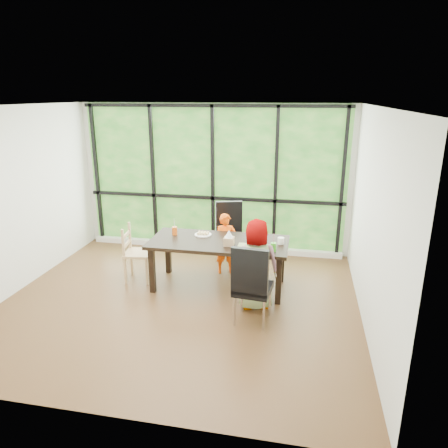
# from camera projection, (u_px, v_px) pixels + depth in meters

# --- Properties ---
(ground) EXTENTS (5.00, 5.00, 0.00)m
(ground) POSITION_uv_depth(u_px,v_px,m) (180.00, 302.00, 5.92)
(ground) COLOR black
(ground) RESTS_ON ground
(back_wall) EXTENTS (5.00, 0.00, 5.00)m
(back_wall) POSITION_uv_depth(u_px,v_px,m) (213.00, 179.00, 7.62)
(back_wall) COLOR silver
(back_wall) RESTS_ON ground
(foliage_backdrop) EXTENTS (4.80, 0.02, 2.65)m
(foliage_backdrop) POSITION_uv_depth(u_px,v_px,m) (213.00, 179.00, 7.60)
(foliage_backdrop) COLOR #194A18
(foliage_backdrop) RESTS_ON back_wall
(window_mullions) EXTENTS (4.80, 0.06, 2.65)m
(window_mullions) POSITION_uv_depth(u_px,v_px,m) (213.00, 179.00, 7.56)
(window_mullions) COLOR black
(window_mullions) RESTS_ON back_wall
(window_sill) EXTENTS (4.80, 0.12, 0.10)m
(window_sill) POSITION_uv_depth(u_px,v_px,m) (213.00, 247.00, 7.91)
(window_sill) COLOR silver
(window_sill) RESTS_ON ground
(dining_table) EXTENTS (2.13, 1.09, 0.75)m
(dining_table) POSITION_uv_depth(u_px,v_px,m) (219.00, 264.00, 6.27)
(dining_table) COLOR black
(dining_table) RESTS_ON ground
(chair_window_leather) EXTENTS (0.57, 0.57, 1.08)m
(chair_window_leather) POSITION_uv_depth(u_px,v_px,m) (230.00, 235.00, 7.07)
(chair_window_leather) COLOR black
(chair_window_leather) RESTS_ON ground
(chair_interior_leather) EXTENTS (0.51, 0.51, 1.08)m
(chair_interior_leather) POSITION_uv_depth(u_px,v_px,m) (253.00, 283.00, 5.26)
(chair_interior_leather) COLOR black
(chair_interior_leather) RESTS_ON ground
(chair_end_beech) EXTENTS (0.45, 0.47, 0.90)m
(chair_end_beech) POSITION_uv_depth(u_px,v_px,m) (138.00, 253.00, 6.50)
(chair_end_beech) COLOR tan
(chair_end_beech) RESTS_ON ground
(child_toddler) EXTENTS (0.42, 0.35, 1.00)m
(child_toddler) POSITION_uv_depth(u_px,v_px,m) (226.00, 244.00, 6.76)
(child_toddler) COLOR #ED4B04
(child_toddler) RESTS_ON ground
(child_older) EXTENTS (0.71, 0.55, 1.27)m
(child_older) POSITION_uv_depth(u_px,v_px,m) (255.00, 265.00, 5.59)
(child_older) COLOR slate
(child_older) RESTS_ON ground
(placemat) EXTENTS (0.48, 0.35, 0.01)m
(placemat) POSITION_uv_depth(u_px,v_px,m) (254.00, 248.00, 5.86)
(placemat) COLOR tan
(placemat) RESTS_ON dining_table
(plate_far) EXTENTS (0.26, 0.26, 0.02)m
(plate_far) POSITION_uv_depth(u_px,v_px,m) (203.00, 235.00, 6.40)
(plate_far) COLOR white
(plate_far) RESTS_ON dining_table
(plate_near) EXTENTS (0.24, 0.24, 0.01)m
(plate_near) POSITION_uv_depth(u_px,v_px,m) (254.00, 248.00, 5.84)
(plate_near) COLOR white
(plate_near) RESTS_ON dining_table
(orange_cup) EXTENTS (0.08, 0.08, 0.13)m
(orange_cup) POSITION_uv_depth(u_px,v_px,m) (175.00, 231.00, 6.41)
(orange_cup) COLOR #E05C16
(orange_cup) RESTS_ON dining_table
(green_cup) EXTENTS (0.08, 0.08, 0.12)m
(green_cup) POSITION_uv_depth(u_px,v_px,m) (273.00, 247.00, 5.74)
(green_cup) COLOR green
(green_cup) RESTS_ON dining_table
(white_mug) EXTENTS (0.10, 0.10, 0.10)m
(white_mug) POSITION_uv_depth(u_px,v_px,m) (281.00, 241.00, 6.02)
(white_mug) COLOR white
(white_mug) RESTS_ON dining_table
(tissue_box) EXTENTS (0.14, 0.14, 0.12)m
(tissue_box) POSITION_uv_depth(u_px,v_px,m) (229.00, 241.00, 5.96)
(tissue_box) COLOR tan
(tissue_box) RESTS_ON dining_table
(crepe_rolls_far) EXTENTS (0.20, 0.12, 0.04)m
(crepe_rolls_far) POSITION_uv_depth(u_px,v_px,m) (203.00, 233.00, 6.40)
(crepe_rolls_far) COLOR tan
(crepe_rolls_far) RESTS_ON plate_far
(crepe_rolls_near) EXTENTS (0.15, 0.12, 0.04)m
(crepe_rolls_near) POSITION_uv_depth(u_px,v_px,m) (254.00, 247.00, 5.84)
(crepe_rolls_near) COLOR tan
(crepe_rolls_near) RESTS_ON plate_near
(straw_white) EXTENTS (0.01, 0.04, 0.20)m
(straw_white) POSITION_uv_depth(u_px,v_px,m) (174.00, 224.00, 6.38)
(straw_white) COLOR white
(straw_white) RESTS_ON orange_cup
(straw_pink) EXTENTS (0.01, 0.04, 0.20)m
(straw_pink) POSITION_uv_depth(u_px,v_px,m) (274.00, 240.00, 5.70)
(straw_pink) COLOR pink
(straw_pink) RESTS_ON green_cup
(tissue) EXTENTS (0.12, 0.12, 0.11)m
(tissue) POSITION_uv_depth(u_px,v_px,m) (229.00, 234.00, 5.93)
(tissue) COLOR white
(tissue) RESTS_ON tissue_box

